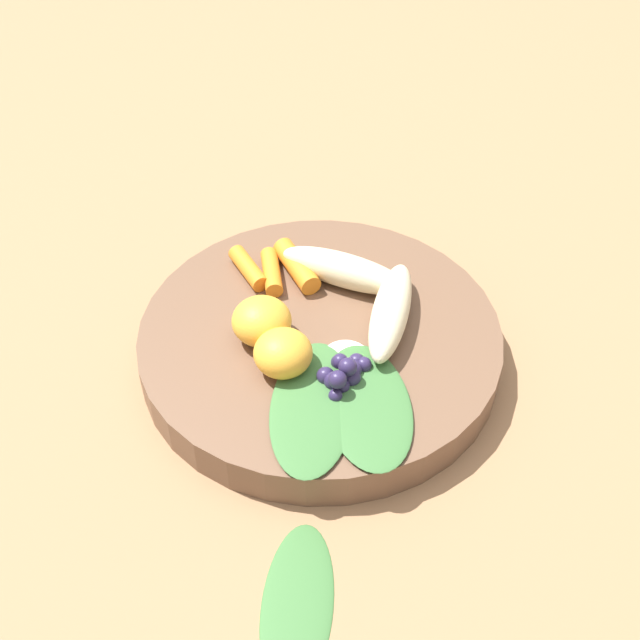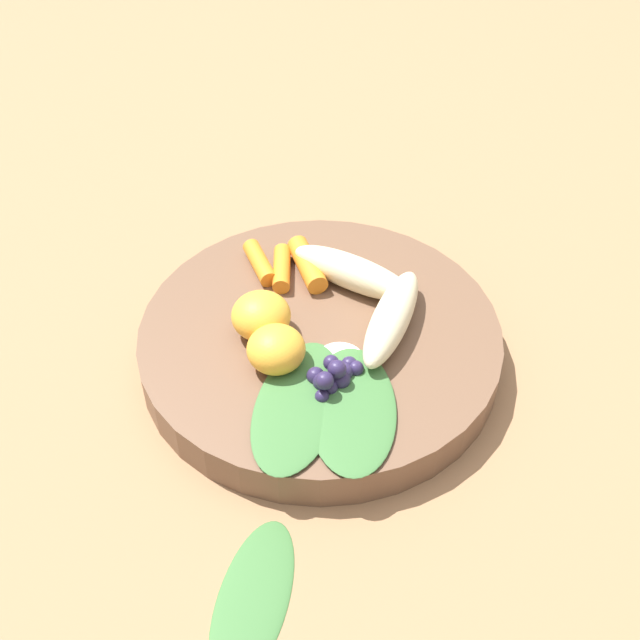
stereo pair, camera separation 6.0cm
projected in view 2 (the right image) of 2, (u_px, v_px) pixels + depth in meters
ground_plane at (320, 357)px, 0.66m from camera, size 2.40×2.40×0.00m
bowl at (320, 343)px, 0.65m from camera, size 0.29×0.29×0.03m
banana_peeled_left at (353, 273)px, 0.67m from camera, size 0.11×0.07×0.03m
banana_peeled_right at (392, 318)px, 0.63m from camera, size 0.05×0.11×0.03m
orange_segment_near at (276, 349)px, 0.60m from camera, size 0.04×0.04×0.03m
orange_segment_far at (261, 316)px, 0.63m from camera, size 0.05×0.05×0.03m
carrot_front at (307, 264)px, 0.69m from camera, size 0.04×0.06×0.02m
carrot_mid_left at (282, 268)px, 0.68m from camera, size 0.02×0.05×0.01m
carrot_mid_right at (260, 263)px, 0.69m from camera, size 0.04×0.05×0.01m
blueberry_pile at (333, 375)px, 0.59m from camera, size 0.04×0.05×0.02m
coconut_shred_patch at (340, 360)px, 0.61m from camera, size 0.04×0.04×0.00m
kale_leaf_left at (291, 404)px, 0.58m from camera, size 0.06×0.13×0.01m
kale_leaf_right at (352, 408)px, 0.58m from camera, size 0.08×0.13×0.01m
kale_leaf_stray at (260, 599)px, 0.51m from camera, size 0.05×0.12×0.01m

